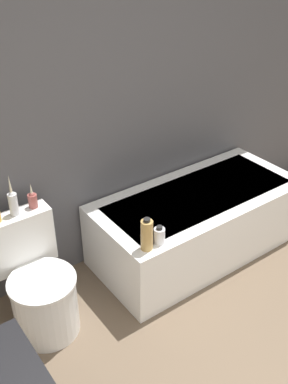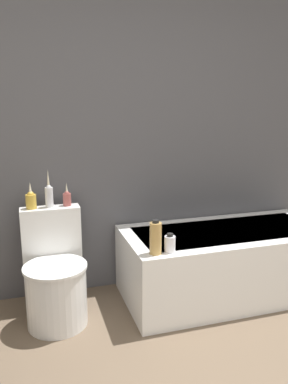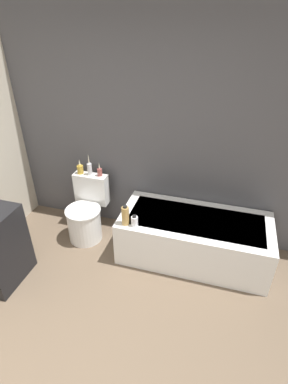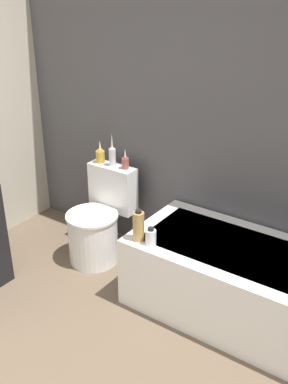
{
  "view_description": "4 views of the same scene",
  "coord_description": "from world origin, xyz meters",
  "views": [
    {
      "loc": [
        -1.38,
        -0.31,
        2.38
      ],
      "look_at": [
        -0.01,
        1.58,
        0.92
      ],
      "focal_mm": 42.0,
      "sensor_mm": 36.0,
      "label": 1
    },
    {
      "loc": [
        -0.79,
        -0.69,
        1.49
      ],
      "look_at": [
        -0.07,
        1.65,
        0.93
      ],
      "focal_mm": 35.0,
      "sensor_mm": 36.0,
      "label": 2
    },
    {
      "loc": [
        0.88,
        -0.9,
        2.54
      ],
      "look_at": [
        0.14,
        1.61,
        0.91
      ],
      "focal_mm": 28.0,
      "sensor_mm": 36.0,
      "label": 3
    },
    {
      "loc": [
        1.53,
        -0.66,
        2.18
      ],
      "look_at": [
        -0.14,
        1.73,
        0.79
      ],
      "focal_mm": 42.0,
      "sensor_mm": 36.0,
      "label": 4
    }
  ],
  "objects": [
    {
      "name": "bathtub",
      "position": [
        0.68,
        1.8,
        0.27
      ],
      "size": [
        1.67,
        0.78,
        0.54
      ],
      "color": "white",
      "rests_on": "ground"
    },
    {
      "name": "vase_bronze",
      "position": [
        -0.55,
        2.04,
        0.83
      ],
      "size": [
        0.06,
        0.06,
        0.17
      ],
      "color": "#994C47",
      "rests_on": "toilet"
    },
    {
      "name": "vase_silver",
      "position": [
        -0.68,
        2.03,
        0.87
      ],
      "size": [
        0.06,
        0.06,
        0.28
      ],
      "color": "silver",
      "rests_on": "toilet"
    },
    {
      "name": "shampoo_bottle_tall",
      "position": [
        -0.04,
        1.51,
        0.65
      ],
      "size": [
        0.08,
        0.08,
        0.23
      ],
      "color": "tan",
      "rests_on": "bathtub"
    },
    {
      "name": "wall_back_tiled",
      "position": [
        0.0,
        2.24,
        1.3
      ],
      "size": [
        6.4,
        0.06,
        2.6
      ],
      "color": "#4C4C51",
      "rests_on": "ground_plane"
    },
    {
      "name": "shampoo_bottle_short",
      "position": [
        0.06,
        1.51,
        0.6
      ],
      "size": [
        0.07,
        0.07,
        0.13
      ],
      "color": "silver",
      "rests_on": "bathtub"
    },
    {
      "name": "vase_gold",
      "position": [
        -0.8,
        2.03,
        0.84
      ],
      "size": [
        0.07,
        0.07,
        0.2
      ],
      "color": "gold",
      "rests_on": "toilet"
    },
    {
      "name": "toilet",
      "position": [
        -0.68,
        1.82,
        0.31
      ],
      "size": [
        0.43,
        0.58,
        0.77
      ],
      "color": "white",
      "rests_on": "ground"
    }
  ]
}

